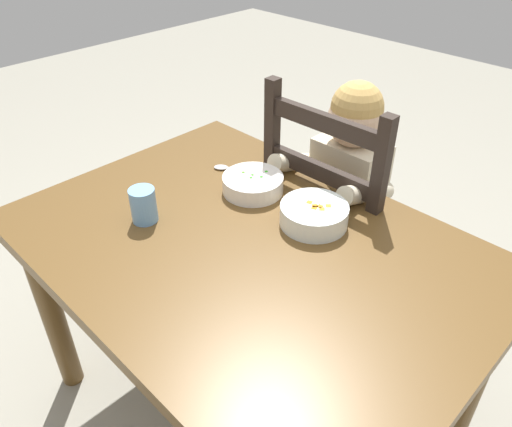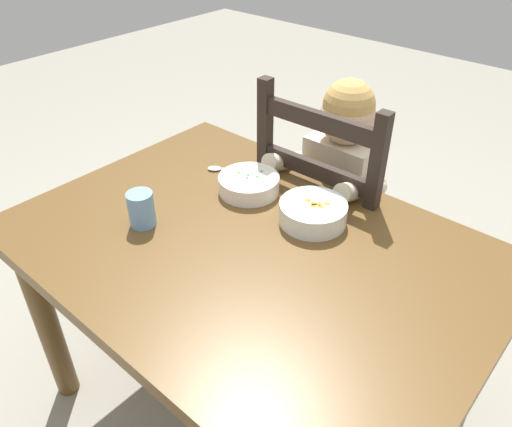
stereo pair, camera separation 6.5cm
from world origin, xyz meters
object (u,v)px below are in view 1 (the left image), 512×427
(bowl_of_peas, at_px, (253,183))
(bowl_of_carrots, at_px, (314,214))
(child_figure, at_px, (343,184))
(spoon, at_px, (227,168))
(dining_table, at_px, (248,273))
(drinking_cup, at_px, (143,205))
(dining_chair, at_px, (339,228))

(bowl_of_peas, relative_size, bowl_of_carrots, 0.98)
(child_figure, xyz_separation_m, bowl_of_peas, (-0.11, -0.29, 0.08))
(bowl_of_peas, bearing_deg, spoon, 166.80)
(bowl_of_peas, relative_size, spoon, 1.46)
(child_figure, bearing_deg, dining_table, -84.28)
(bowl_of_peas, xyz_separation_m, drinking_cup, (-0.10, -0.30, 0.02))
(bowl_of_peas, height_order, spoon, bowl_of_peas)
(dining_table, xyz_separation_m, dining_chair, (-0.05, 0.48, -0.13))
(child_figure, relative_size, bowl_of_carrots, 5.46)
(spoon, bearing_deg, dining_chair, 45.07)
(dining_table, bearing_deg, child_figure, 95.72)
(spoon, distance_m, drinking_cup, 0.34)
(dining_chair, height_order, drinking_cup, dining_chair)
(dining_chair, height_order, child_figure, dining_chair)
(child_figure, relative_size, spoon, 8.13)
(child_figure, height_order, bowl_of_peas, child_figure)
(child_figure, bearing_deg, drinking_cup, -109.92)
(bowl_of_peas, bearing_deg, drinking_cup, -108.61)
(dining_table, distance_m, drinking_cup, 0.33)
(bowl_of_peas, xyz_separation_m, spoon, (-0.15, 0.03, -0.02))
(bowl_of_peas, bearing_deg, dining_chair, 68.92)
(dining_table, bearing_deg, bowl_of_peas, 131.92)
(bowl_of_peas, distance_m, spoon, 0.15)
(bowl_of_peas, bearing_deg, dining_table, -48.08)
(dining_table, height_order, child_figure, child_figure)
(dining_chair, xyz_separation_m, child_figure, (-0.00, -0.01, 0.17))
(spoon, xyz_separation_m, drinking_cup, (0.05, -0.34, 0.04))
(dining_chair, bearing_deg, dining_table, -84.51)
(bowl_of_peas, relative_size, drinking_cup, 1.85)
(dining_table, xyz_separation_m, drinking_cup, (-0.26, -0.13, 0.15))
(dining_chair, distance_m, spoon, 0.44)
(drinking_cup, bearing_deg, bowl_of_peas, 71.39)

